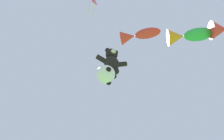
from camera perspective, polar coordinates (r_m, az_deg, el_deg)
teddy_bear_kite at (r=10.92m, az=-0.09°, el=2.44°), size 1.65×0.73×1.67m
soccer_ball_kite at (r=9.77m, az=-1.60°, el=-1.17°), size 0.94×0.93×0.86m
fish_kite_crimson at (r=13.22m, az=6.72°, el=9.02°), size 2.39×1.90×0.82m
fish_kite_emerald at (r=13.13m, az=18.96°, el=8.45°), size 2.60×1.93×0.99m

